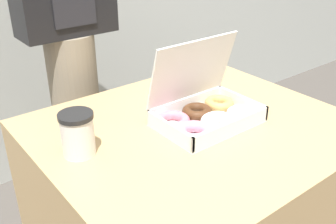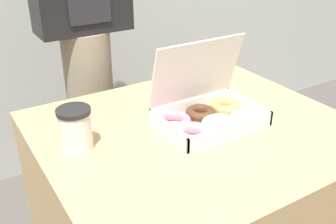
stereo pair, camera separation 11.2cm
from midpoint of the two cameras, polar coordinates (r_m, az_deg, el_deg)
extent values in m
cube|color=tan|center=(1.39, 1.06, -15.07)|extent=(0.91, 0.79, 0.72)
cube|color=white|center=(1.20, 3.09, -1.59)|extent=(0.31, 0.21, 0.01)
cube|color=white|center=(1.10, -2.74, -2.71)|extent=(0.01, 0.21, 0.04)
cube|color=white|center=(1.28, 8.17, 1.36)|extent=(0.01, 0.21, 0.04)
cube|color=white|center=(1.12, 6.48, -2.37)|extent=(0.31, 0.01, 0.04)
cube|color=white|center=(1.25, 0.12, 1.12)|extent=(0.31, 0.01, 0.04)
cube|color=white|center=(1.19, 0.86, 6.05)|extent=(0.31, 0.06, 0.20)
torus|color=pink|center=(1.10, 0.95, -3.08)|extent=(0.14, 0.14, 0.03)
torus|color=pink|center=(1.17, -2.02, -1.35)|extent=(0.14, 0.14, 0.03)
torus|color=white|center=(1.15, 4.68, -1.60)|extent=(0.11, 0.11, 0.03)
torus|color=#4C2D19|center=(1.22, 1.63, 0.00)|extent=(0.13, 0.13, 0.03)
torus|color=silver|center=(1.22, 8.04, -0.34)|extent=(0.13, 0.13, 0.03)
torus|color=tan|center=(1.28, 4.97, 1.21)|extent=(0.13, 0.13, 0.03)
cylinder|color=silver|center=(1.06, -15.92, -3.45)|extent=(0.09, 0.09, 0.11)
cylinder|color=black|center=(1.03, -16.33, -0.60)|extent=(0.09, 0.09, 0.01)
cylinder|color=gray|center=(1.74, -14.52, -3.18)|extent=(0.20, 0.20, 0.88)
camera|label=1|loc=(0.06, -92.86, -1.44)|focal=42.00mm
camera|label=2|loc=(0.06, 87.14, 1.44)|focal=42.00mm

